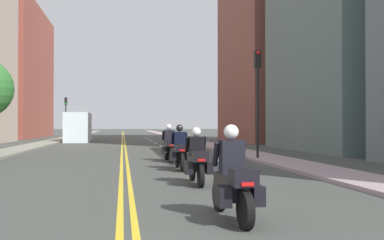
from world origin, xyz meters
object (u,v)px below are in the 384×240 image
at_px(traffic_light_near, 258,85).
at_px(parked_truck, 79,129).
at_px(motorcycle_0, 233,182).
at_px(motorcycle_1, 197,161).
at_px(motorcycle_3, 169,147).
at_px(traffic_cone_0, 233,153).
at_px(motorcycle_2, 180,151).
at_px(traffic_light_far, 66,111).

distance_m(traffic_light_near, parked_truck, 26.76).
bearing_deg(parked_truck, motorcycle_0, -80.70).
height_order(motorcycle_1, parked_truck, parked_truck).
relative_size(motorcycle_1, motorcycle_3, 0.94).
xyz_separation_m(traffic_cone_0, parked_truck, (-9.28, 24.40, 0.92)).
bearing_deg(motorcycle_0, parked_truck, 96.56).
height_order(motorcycle_2, traffic_light_far, traffic_light_far).
bearing_deg(motorcycle_1, parked_truck, 101.06).
bearing_deg(parked_truck, motorcycle_3, -75.68).
bearing_deg(motorcycle_1, traffic_light_near, 62.41).
bearing_deg(traffic_light_far, traffic_light_near, -67.46).
xyz_separation_m(motorcycle_3, traffic_cone_0, (3.00, 0.18, -0.31)).
bearing_deg(traffic_light_near, motorcycle_2, -136.69).
bearing_deg(motorcycle_3, traffic_light_far, 103.38).
distance_m(motorcycle_2, traffic_cone_0, 5.05).
xyz_separation_m(motorcycle_2, parked_truck, (-6.27, 28.45, 0.59)).
height_order(traffic_light_far, parked_truck, traffic_light_far).
height_order(motorcycle_2, traffic_light_near, traffic_light_near).
bearing_deg(parked_truck, motorcycle_2, -77.57).
relative_size(traffic_light_near, traffic_light_far, 1.11).
relative_size(motorcycle_1, parked_truck, 0.32).
bearing_deg(parked_truck, motorcycle_1, -79.14).
xyz_separation_m(motorcycle_2, traffic_light_near, (4.12, 3.89, 2.81)).
distance_m(motorcycle_2, motorcycle_3, 3.87).
xyz_separation_m(motorcycle_2, traffic_cone_0, (3.01, 4.05, -0.33)).
bearing_deg(motorcycle_3, traffic_light_near, -1.74).
distance_m(motorcycle_1, motorcycle_3, 7.88).
distance_m(motorcycle_0, motorcycle_1, 4.64).
bearing_deg(motorcycle_0, motorcycle_3, 86.34).
height_order(motorcycle_3, traffic_light_near, traffic_light_near).
bearing_deg(traffic_light_near, motorcycle_0, -108.99).
relative_size(motorcycle_0, motorcycle_1, 1.05).
bearing_deg(traffic_light_far, motorcycle_2, -76.36).
relative_size(motorcycle_3, traffic_cone_0, 3.14).
relative_size(motorcycle_3, traffic_light_far, 0.48).
bearing_deg(motorcycle_2, motorcycle_3, 90.82).
bearing_deg(traffic_light_near, traffic_cone_0, 171.84).
height_order(motorcycle_3, parked_truck, parked_truck).
bearing_deg(motorcycle_1, motorcycle_0, -91.67).
xyz_separation_m(motorcycle_1, traffic_light_near, (4.16, 7.90, 2.84)).
bearing_deg(motorcycle_2, traffic_cone_0, 54.31).
height_order(traffic_cone_0, parked_truck, parked_truck).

